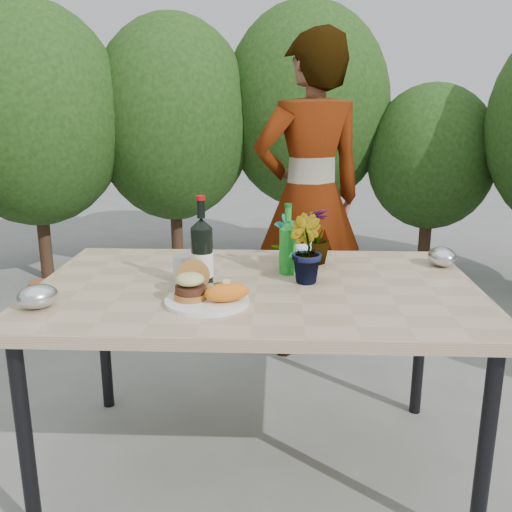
{
  "coord_description": "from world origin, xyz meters",
  "views": [
    {
      "loc": [
        0.08,
        -1.98,
        1.4
      ],
      "look_at": [
        0.0,
        -0.08,
        0.88
      ],
      "focal_mm": 40.0,
      "sensor_mm": 36.0,
      "label": 1
    }
  ],
  "objects_px": {
    "dinner_plate": "(207,301)",
    "wine_bottle": "(202,255)",
    "patio_table": "(257,299)",
    "person": "(309,199)"
  },
  "relations": [
    {
      "from": "dinner_plate",
      "to": "person",
      "type": "height_order",
      "value": "person"
    },
    {
      "from": "dinner_plate",
      "to": "wine_bottle",
      "type": "bearing_deg",
      "value": 102.43
    },
    {
      "from": "person",
      "to": "patio_table",
      "type": "bearing_deg",
      "value": 56.3
    },
    {
      "from": "wine_bottle",
      "to": "person",
      "type": "bearing_deg",
      "value": 61.65
    },
    {
      "from": "patio_table",
      "to": "wine_bottle",
      "type": "relative_size",
      "value": 4.8
    },
    {
      "from": "patio_table",
      "to": "dinner_plate",
      "type": "bearing_deg",
      "value": -127.61
    },
    {
      "from": "patio_table",
      "to": "person",
      "type": "height_order",
      "value": "person"
    },
    {
      "from": "patio_table",
      "to": "wine_bottle",
      "type": "distance_m",
      "value": 0.27
    },
    {
      "from": "wine_bottle",
      "to": "person",
      "type": "xyz_separation_m",
      "value": [
        0.44,
        1.15,
        0.01
      ]
    },
    {
      "from": "person",
      "to": "wine_bottle",
      "type": "bearing_deg",
      "value": 47.92
    }
  ]
}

